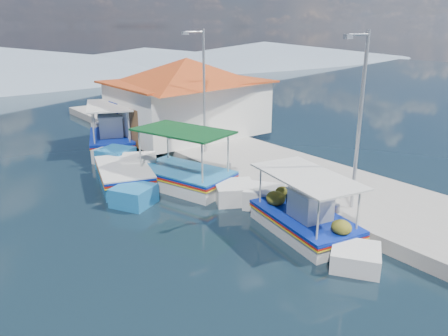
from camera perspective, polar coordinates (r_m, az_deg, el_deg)
ground at (r=11.93m, az=10.49°, el=-15.69°), size 160.00×160.00×0.00m
quay at (r=19.41m, az=9.21°, el=-1.14°), size 5.00×44.00×0.50m
bollards at (r=17.36m, az=6.28°, el=-1.95°), size 0.20×17.20×0.30m
main_caique at (r=14.77m, az=10.32°, el=-6.76°), size 2.82×6.74×2.26m
caique_green_canopy at (r=18.64m, az=-5.36°, el=-1.24°), size 3.62×7.17×2.80m
caique_blue_hull at (r=19.43m, az=-13.21°, el=-1.09°), size 3.35×6.71×1.25m
caique_far at (r=25.30m, az=-14.67°, el=3.67°), size 4.20×7.32×2.76m
harbor_building at (r=25.76m, az=-4.86°, el=9.59°), size 10.49×10.49×4.40m
lamp_post_near at (r=15.00m, az=17.36°, el=6.84°), size 1.21×0.14×6.00m
lamp_post_far at (r=21.39m, az=-2.86°, el=10.80°), size 1.21×0.14×6.00m
mountain_ridge at (r=64.17m, az=-25.41°, el=12.40°), size 171.40×96.00×5.50m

